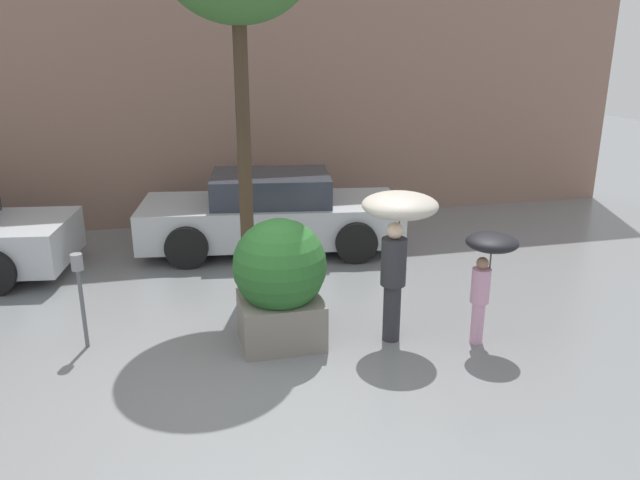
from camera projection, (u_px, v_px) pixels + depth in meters
name	position (u px, v px, depth m)	size (l,w,h in m)	color
ground_plane	(249.00, 381.00, 6.93)	(40.00, 40.00, 0.00)	slate
building_facade	(200.00, 71.00, 12.00)	(18.00, 0.30, 6.00)	#8C6B5B
planter_box	(280.00, 280.00, 7.58)	(1.14, 1.14, 1.59)	gray
person_adult	(398.00, 226.00, 7.52)	(0.92, 0.92, 1.87)	#2D2D33
person_child	(488.00, 261.00, 7.49)	(0.63, 0.63, 1.41)	#D199B7
parked_car_near	(271.00, 214.00, 11.06)	(4.73, 2.44, 1.37)	#B7BCC1
parking_meter	(79.00, 281.00, 7.43)	(0.14, 0.14, 1.21)	#595B60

